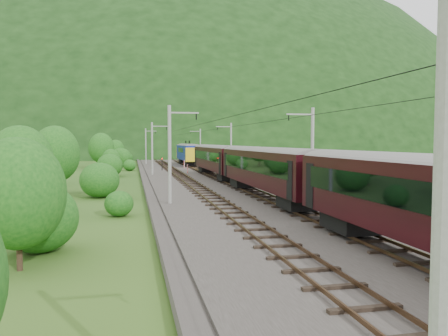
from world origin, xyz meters
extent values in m
plane|color=#224C17|center=(0.00, 0.00, 0.00)|extent=(600.00, 600.00, 0.00)
cube|color=#38332D|center=(0.00, 10.00, 0.15)|extent=(14.00, 220.00, 0.30)
cube|color=brown|center=(-3.12, 10.00, 0.49)|extent=(0.08, 220.00, 0.15)
cube|color=brown|center=(-1.68, 10.00, 0.49)|extent=(0.08, 220.00, 0.15)
cube|color=black|center=(-2.40, 10.00, 0.36)|extent=(2.40, 220.00, 0.12)
cube|color=brown|center=(1.68, 10.00, 0.49)|extent=(0.08, 220.00, 0.15)
cube|color=brown|center=(3.12, 10.00, 0.49)|extent=(0.08, 220.00, 0.15)
cube|color=black|center=(2.40, 10.00, 0.36)|extent=(2.40, 220.00, 0.12)
cylinder|color=gray|center=(-6.20, -32.00, 4.30)|extent=(0.28, 0.28, 8.00)
cylinder|color=gray|center=(-6.20, 0.00, 4.30)|extent=(0.28, 0.28, 8.00)
cube|color=gray|center=(-5.00, 0.00, 7.70)|extent=(2.40, 0.12, 0.12)
cylinder|color=black|center=(-4.00, 0.00, 7.40)|extent=(0.10, 0.10, 0.50)
cylinder|color=gray|center=(-6.20, 32.00, 4.30)|extent=(0.28, 0.28, 8.00)
cube|color=gray|center=(-5.00, 32.00, 7.70)|extent=(2.40, 0.12, 0.12)
cylinder|color=black|center=(-4.00, 32.00, 7.40)|extent=(0.10, 0.10, 0.50)
cylinder|color=gray|center=(-6.20, 64.00, 4.30)|extent=(0.28, 0.28, 8.00)
cube|color=gray|center=(-5.00, 64.00, 7.70)|extent=(2.40, 0.12, 0.12)
cylinder|color=black|center=(-4.00, 64.00, 7.40)|extent=(0.10, 0.10, 0.50)
cylinder|color=gray|center=(-6.20, 96.00, 4.30)|extent=(0.28, 0.28, 8.00)
cube|color=gray|center=(-5.00, 96.00, 7.70)|extent=(2.40, 0.12, 0.12)
cylinder|color=black|center=(-4.00, 96.00, 7.40)|extent=(0.10, 0.10, 0.50)
cylinder|color=gray|center=(-6.20, 128.00, 4.30)|extent=(0.28, 0.28, 8.00)
cube|color=gray|center=(-5.00, 128.00, 7.70)|extent=(2.40, 0.12, 0.12)
cylinder|color=black|center=(-4.00, 128.00, 7.40)|extent=(0.10, 0.10, 0.50)
cylinder|color=gray|center=(6.20, 0.00, 4.30)|extent=(0.28, 0.28, 8.00)
cube|color=gray|center=(5.00, 0.00, 7.70)|extent=(2.40, 0.12, 0.12)
cylinder|color=black|center=(4.00, 0.00, 7.40)|extent=(0.10, 0.10, 0.50)
cylinder|color=gray|center=(6.20, 32.00, 4.30)|extent=(0.28, 0.28, 8.00)
cube|color=gray|center=(5.00, 32.00, 7.70)|extent=(2.40, 0.12, 0.12)
cylinder|color=black|center=(4.00, 32.00, 7.40)|extent=(0.10, 0.10, 0.50)
cylinder|color=gray|center=(6.20, 64.00, 4.30)|extent=(0.28, 0.28, 8.00)
cube|color=gray|center=(5.00, 64.00, 7.70)|extent=(2.40, 0.12, 0.12)
cylinder|color=black|center=(4.00, 64.00, 7.40)|extent=(0.10, 0.10, 0.50)
cylinder|color=gray|center=(6.20, 96.00, 4.30)|extent=(0.28, 0.28, 8.00)
cube|color=gray|center=(5.00, 96.00, 7.70)|extent=(2.40, 0.12, 0.12)
cylinder|color=black|center=(4.00, 96.00, 7.40)|extent=(0.10, 0.10, 0.50)
cylinder|color=gray|center=(6.20, 128.00, 4.30)|extent=(0.28, 0.28, 8.00)
cube|color=gray|center=(5.00, 128.00, 7.70)|extent=(2.40, 0.12, 0.12)
cylinder|color=black|center=(4.00, 128.00, 7.40)|extent=(0.10, 0.10, 0.50)
cylinder|color=black|center=(-2.40, 10.00, 7.10)|extent=(0.03, 198.00, 0.03)
cylinder|color=black|center=(2.40, 10.00, 7.10)|extent=(0.03, 198.00, 0.03)
ellipsoid|color=black|center=(0.00, 260.00, 0.00)|extent=(504.00, 360.00, 244.00)
cube|color=black|center=(0.91, -21.96, 3.37)|extent=(0.05, 19.65, 1.17)
cube|color=black|center=(2.40, -14.15, 1.03)|extent=(2.23, 3.25, 0.91)
cube|color=black|center=(2.40, 1.45, 3.01)|extent=(2.94, 22.33, 3.04)
cylinder|color=slate|center=(2.40, 1.45, 4.38)|extent=(2.94, 22.22, 2.94)
cube|color=black|center=(0.91, 1.45, 3.37)|extent=(0.05, 19.65, 1.17)
cube|color=black|center=(3.89, 1.45, 3.37)|extent=(0.05, 19.65, 1.17)
cube|color=black|center=(2.40, -6.37, 1.03)|extent=(2.23, 3.25, 0.91)
cube|color=black|center=(2.40, 9.26, 1.03)|extent=(2.23, 3.25, 0.91)
cube|color=black|center=(2.40, 24.86, 3.01)|extent=(2.94, 22.33, 3.04)
cylinder|color=slate|center=(2.40, 24.86, 4.38)|extent=(2.94, 22.22, 2.94)
cube|color=black|center=(0.91, 24.86, 3.37)|extent=(0.05, 19.65, 1.17)
cube|color=black|center=(3.89, 24.86, 3.37)|extent=(0.05, 19.65, 1.17)
cube|color=black|center=(2.40, 17.04, 1.03)|extent=(2.23, 3.25, 0.91)
cube|color=black|center=(2.40, 32.67, 1.03)|extent=(2.23, 3.25, 0.91)
cube|color=navy|center=(2.40, 57.40, 3.01)|extent=(2.94, 18.27, 3.04)
cylinder|color=slate|center=(2.40, 57.40, 4.38)|extent=(2.94, 18.18, 2.94)
cube|color=black|center=(0.91, 57.40, 3.37)|extent=(0.05, 16.08, 1.17)
cube|color=black|center=(3.89, 57.40, 3.37)|extent=(0.05, 16.08, 1.17)
cube|color=black|center=(2.40, 51.01, 1.03)|extent=(2.23, 3.25, 0.91)
cube|color=black|center=(2.40, 63.80, 1.03)|extent=(2.23, 3.25, 0.91)
cube|color=gold|center=(2.40, 66.34, 2.80)|extent=(3.00, 0.50, 2.74)
cube|color=gold|center=(2.40, 48.47, 2.80)|extent=(3.00, 0.50, 2.74)
cube|color=black|center=(2.40, 60.40, 5.09)|extent=(0.08, 1.60, 0.91)
cylinder|color=red|center=(-0.61, 33.33, 1.01)|extent=(0.15, 0.15, 1.42)
cylinder|color=red|center=(0.42, 46.68, 1.06)|extent=(0.16, 0.16, 1.53)
cylinder|color=black|center=(-4.11, 41.16, 1.30)|extent=(0.14, 0.14, 2.01)
sphere|color=red|center=(-4.11, 41.16, 2.36)|extent=(0.24, 0.24, 0.24)
ellipsoid|color=#144913|center=(-13.63, -13.42, 1.68)|extent=(3.74, 3.74, 3.37)
ellipsoid|color=#144913|center=(-10.15, -3.83, 0.93)|extent=(2.06, 2.06, 1.85)
ellipsoid|color=#144913|center=(-12.27, 7.32, 1.68)|extent=(3.74, 3.74, 3.37)
ellipsoid|color=#144913|center=(-11.90, 20.82, 0.82)|extent=(1.82, 1.82, 1.64)
ellipsoid|color=#144913|center=(-12.56, 32.25, 1.75)|extent=(3.89, 3.89, 3.50)
ellipsoid|color=#144913|center=(-9.70, 45.70, 1.04)|extent=(2.32, 2.32, 2.09)
ellipsoid|color=#144913|center=(-11.61, 57.88, 2.02)|extent=(4.48, 4.48, 4.03)
ellipsoid|color=#144913|center=(-12.86, 68.75, 1.09)|extent=(2.42, 2.42, 2.18)
ellipsoid|color=#144913|center=(-10.47, 78.94, 1.24)|extent=(2.75, 2.75, 2.48)
ellipsoid|color=#144913|center=(-14.04, 91.80, 1.65)|extent=(3.66, 3.66, 3.29)
cylinder|color=black|center=(-13.81, -16.44, 1.51)|extent=(0.24, 0.24, 3.02)
ellipsoid|color=#144913|center=(-13.81, -16.44, 3.23)|extent=(3.88, 3.88, 4.65)
cylinder|color=black|center=(-16.90, -2.61, 1.77)|extent=(0.24, 0.24, 3.53)
ellipsoid|color=#144913|center=(-16.90, -2.61, 3.79)|extent=(4.54, 4.54, 5.45)
cylinder|color=black|center=(-16.97, 12.17, 1.90)|extent=(0.24, 0.24, 3.81)
ellipsoid|color=#144913|center=(-16.97, 12.17, 4.08)|extent=(4.89, 4.89, 5.87)
cylinder|color=black|center=(-19.38, 21.57, 1.55)|extent=(0.24, 0.24, 3.11)
ellipsoid|color=#144913|center=(-19.38, 21.57, 3.33)|extent=(4.00, 4.00, 4.79)
cylinder|color=black|center=(-12.56, 36.31, 1.14)|extent=(0.24, 0.24, 2.27)
ellipsoid|color=#144913|center=(-12.56, 36.31, 2.43)|extent=(2.92, 2.92, 3.50)
cylinder|color=black|center=(-15.09, 52.28, 1.91)|extent=(0.24, 0.24, 3.82)
ellipsoid|color=#144913|center=(-15.09, 52.28, 4.09)|extent=(4.91, 4.91, 5.90)
cylinder|color=black|center=(-12.83, 63.62, 1.56)|extent=(0.24, 0.24, 3.13)
ellipsoid|color=#144913|center=(-12.83, 63.62, 3.35)|extent=(4.02, 4.02, 4.83)
ellipsoid|color=#144913|center=(10.90, -8.64, 1.01)|extent=(2.25, 2.25, 2.03)
ellipsoid|color=#144913|center=(9.95, 14.12, 0.83)|extent=(1.84, 1.84, 1.65)
ellipsoid|color=#144913|center=(11.33, 28.35, 1.23)|extent=(2.73, 2.73, 2.46)
ellipsoid|color=#144913|center=(13.03, 45.79, 1.30)|extent=(2.89, 2.89, 2.60)
ellipsoid|color=#144913|center=(12.82, 63.53, 1.25)|extent=(2.78, 2.78, 2.50)
camera|label=1|loc=(-9.17, -35.63, 5.36)|focal=35.00mm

